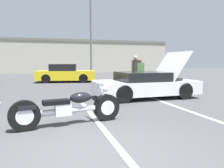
{
  "coord_description": "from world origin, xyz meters",
  "views": [
    {
      "loc": [
        -0.69,
        -3.32,
        1.47
      ],
      "look_at": [
        1.12,
        2.93,
        0.8
      ],
      "focal_mm": 35.0,
      "sensor_mm": 36.0,
      "label": 1
    }
  ],
  "objects_px": {
    "motorcycle": "(69,108)",
    "spectator_midground": "(135,68)",
    "show_car_hood_open": "(146,84)",
    "spectator_near_motorcycle": "(140,71)",
    "parked_car_right_row": "(65,74)",
    "light_pole": "(92,28)"
  },
  "relations": [
    {
      "from": "motorcycle",
      "to": "show_car_hood_open",
      "type": "xyz_separation_m",
      "value": [
        3.37,
        3.09,
        0.14
      ]
    },
    {
      "from": "parked_car_right_row",
      "to": "spectator_midground",
      "type": "relative_size",
      "value": 2.36
    },
    {
      "from": "spectator_midground",
      "to": "light_pole",
      "type": "bearing_deg",
      "value": 100.31
    },
    {
      "from": "light_pole",
      "to": "show_car_hood_open",
      "type": "height_order",
      "value": "light_pole"
    },
    {
      "from": "motorcycle",
      "to": "spectator_near_motorcycle",
      "type": "distance_m",
      "value": 7.21
    },
    {
      "from": "parked_car_right_row",
      "to": "spectator_midground",
      "type": "distance_m",
      "value": 5.48
    },
    {
      "from": "show_car_hood_open",
      "to": "spectator_near_motorcycle",
      "type": "distance_m",
      "value": 2.87
    },
    {
      "from": "show_car_hood_open",
      "to": "spectator_near_motorcycle",
      "type": "xyz_separation_m",
      "value": [
        0.89,
        2.69,
        0.42
      ]
    },
    {
      "from": "show_car_hood_open",
      "to": "spectator_midground",
      "type": "relative_size",
      "value": 2.29
    },
    {
      "from": "motorcycle",
      "to": "parked_car_right_row",
      "type": "xyz_separation_m",
      "value": [
        0.72,
        10.96,
        0.21
      ]
    },
    {
      "from": "motorcycle",
      "to": "spectator_midground",
      "type": "bearing_deg",
      "value": 46.92
    },
    {
      "from": "spectator_near_motorcycle",
      "to": "show_car_hood_open",
      "type": "bearing_deg",
      "value": -108.39
    },
    {
      "from": "motorcycle",
      "to": "show_car_hood_open",
      "type": "relative_size",
      "value": 0.62
    },
    {
      "from": "motorcycle",
      "to": "spectator_midground",
      "type": "height_order",
      "value": "spectator_midground"
    },
    {
      "from": "spectator_midground",
      "to": "show_car_hood_open",
      "type": "bearing_deg",
      "value": -106.36
    },
    {
      "from": "light_pole",
      "to": "spectator_midground",
      "type": "bearing_deg",
      "value": -79.69
    },
    {
      "from": "light_pole",
      "to": "show_car_hood_open",
      "type": "relative_size",
      "value": 1.9
    },
    {
      "from": "parked_car_right_row",
      "to": "spectator_near_motorcycle",
      "type": "bearing_deg",
      "value": -46.1
    },
    {
      "from": "show_car_hood_open",
      "to": "motorcycle",
      "type": "bearing_deg",
      "value": -139.53
    },
    {
      "from": "spectator_near_motorcycle",
      "to": "spectator_midground",
      "type": "relative_size",
      "value": 0.89
    },
    {
      "from": "light_pole",
      "to": "spectator_midground",
      "type": "height_order",
      "value": "light_pole"
    },
    {
      "from": "parked_car_right_row",
      "to": "spectator_near_motorcycle",
      "type": "height_order",
      "value": "spectator_near_motorcycle"
    }
  ]
}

